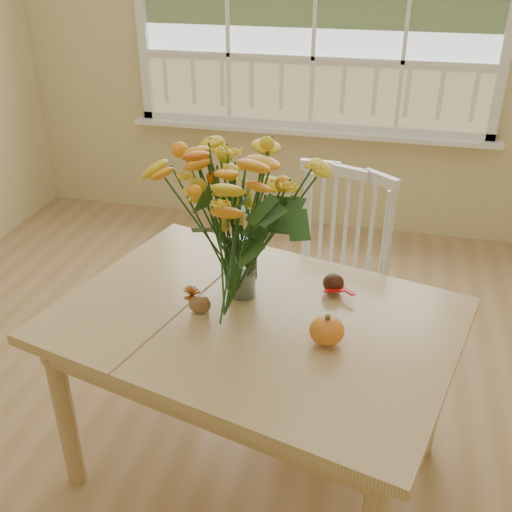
# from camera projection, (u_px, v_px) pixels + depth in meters

# --- Properties ---
(floor) EXTENTS (4.00, 4.50, 0.01)m
(floor) POSITION_uv_depth(u_px,v_px,m) (218.00, 456.00, 2.41)
(floor) COLOR #A78150
(floor) RESTS_ON ground
(wall_back) EXTENTS (4.00, 0.02, 2.70)m
(wall_back) POSITION_uv_depth(u_px,v_px,m) (315.00, 23.00, 3.68)
(wall_back) COLOR beige
(wall_back) RESTS_ON floor
(dining_table) EXTENTS (1.51, 1.24, 0.71)m
(dining_table) POSITION_uv_depth(u_px,v_px,m) (255.00, 337.00, 2.07)
(dining_table) COLOR tan
(dining_table) RESTS_ON floor
(windsor_chair) EXTENTS (0.57, 0.56, 0.96)m
(windsor_chair) POSITION_uv_depth(u_px,v_px,m) (333.00, 269.00, 2.64)
(windsor_chair) COLOR white
(windsor_chair) RESTS_ON floor
(flower_vase) EXTENTS (0.45, 0.45, 0.54)m
(flower_vase) POSITION_uv_depth(u_px,v_px,m) (241.00, 212.00, 1.99)
(flower_vase) COLOR white
(flower_vase) RESTS_ON dining_table
(pumpkin) EXTENTS (0.11, 0.11, 0.09)m
(pumpkin) POSITION_uv_depth(u_px,v_px,m) (327.00, 332.00, 1.87)
(pumpkin) COLOR orange
(pumpkin) RESTS_ON dining_table
(turkey_figurine) EXTENTS (0.08, 0.06, 0.10)m
(turkey_figurine) POSITION_uv_depth(u_px,v_px,m) (200.00, 305.00, 2.02)
(turkey_figurine) COLOR #CCB78C
(turkey_figurine) RESTS_ON dining_table
(dark_gourd) EXTENTS (0.13, 0.10, 0.07)m
(dark_gourd) POSITION_uv_depth(u_px,v_px,m) (333.00, 284.00, 2.14)
(dark_gourd) COLOR #38160F
(dark_gourd) RESTS_ON dining_table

